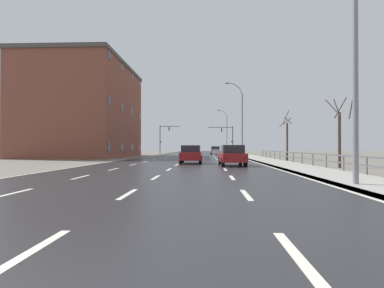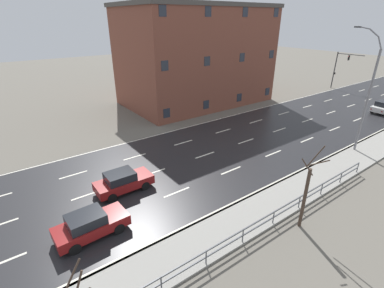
{
  "view_description": "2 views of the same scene",
  "coord_description": "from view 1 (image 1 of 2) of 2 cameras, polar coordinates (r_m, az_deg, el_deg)",
  "views": [
    {
      "loc": [
        2.34,
        -2.32,
        1.42
      ],
      "look_at": [
        -0.78,
        68.23,
        2.08
      ],
      "focal_mm": 30.94,
      "sensor_mm": 36.0,
      "label": 1
    },
    {
      "loc": [
        17.89,
        19.88,
        11.61
      ],
      "look_at": [
        0.0,
        32.92,
        1.55
      ],
      "focal_mm": 26.07,
      "sensor_mm": 36.0,
      "label": 2
    }
  ],
  "objects": [
    {
      "name": "street_lamp_midground",
      "position": [
        49.38,
        8.47,
        4.05
      ],
      "size": [
        2.61,
        0.24,
        10.99
      ],
      "color": "slate",
      "rests_on": "ground"
    },
    {
      "name": "brick_building",
      "position": [
        50.56,
        -17.96,
        5.46
      ],
      "size": [
        12.58,
        20.62,
        13.34
      ],
      "color": "brown",
      "rests_on": "ground"
    },
    {
      "name": "ground_plane",
      "position": [
        50.4,
        -0.13,
        -2.22
      ],
      "size": [
        160.0,
        160.0,
        0.12
      ],
      "color": "#666056"
    },
    {
      "name": "sidewalk_right",
      "position": [
        62.63,
        8.11,
        -1.78
      ],
      "size": [
        3.0,
        120.0,
        0.12
      ],
      "color": "gray",
      "rests_on": "ground"
    },
    {
      "name": "road_asphalt_strip",
      "position": [
        62.37,
        0.38,
        -1.83
      ],
      "size": [
        14.0,
        120.0,
        0.03
      ],
      "color": "#232326",
      "rests_on": "ground"
    },
    {
      "name": "street_lamp_distant",
      "position": [
        86.26,
        5.93,
        2.12
      ],
      "size": [
        2.48,
        0.24,
        11.06
      ],
      "color": "slate",
      "rests_on": "ground"
    },
    {
      "name": "traffic_signal_right",
      "position": [
        70.86,
        6.23,
        1.48
      ],
      "size": [
        5.3,
        0.36,
        5.89
      ],
      "color": "#38383A",
      "rests_on": "ground"
    },
    {
      "name": "car_mid_centre",
      "position": [
        25.0,
        6.93,
        -1.94
      ],
      "size": [
        1.97,
        4.17,
        1.57
      ],
      "rotation": [
        0.0,
        0.0,
        0.04
      ],
      "color": "maroon",
      "rests_on": "ground"
    },
    {
      "name": "guardrail",
      "position": [
        27.39,
        18.46,
        -2.0
      ],
      "size": [
        0.07,
        36.81,
        1.0
      ],
      "color": "#515459",
      "rests_on": "ground"
    },
    {
      "name": "car_far_right",
      "position": [
        63.97,
        4.08,
        -1.09
      ],
      "size": [
        2.0,
        4.19,
        1.57
      ],
      "rotation": [
        0.0,
        0.0,
        -0.05
      ],
      "color": "silver",
      "rests_on": "ground"
    },
    {
      "name": "bare_tree_mid",
      "position": [
        36.49,
        16.07,
        0.82
      ],
      "size": [
        1.33,
        1.13,
        5.4
      ],
      "color": "#423328",
      "rests_on": "ground"
    },
    {
      "name": "bare_tree_near",
      "position": [
        24.65,
        24.1,
        1.49
      ],
      "size": [
        1.77,
        1.53,
        4.85
      ],
      "color": "#423328",
      "rests_on": "ground"
    },
    {
      "name": "street_lamp_foreground",
      "position": [
        13.54,
        25.63,
        16.73
      ],
      "size": [
        2.66,
        0.24,
        11.12
      ],
      "color": "slate",
      "rests_on": "ground"
    },
    {
      "name": "traffic_signal_left",
      "position": [
        72.91,
        -4.93,
        1.53
      ],
      "size": [
        4.55,
        0.36,
        6.24
      ],
      "color": "#38383A",
      "rests_on": "ground"
    },
    {
      "name": "car_near_right",
      "position": [
        28.37,
        -0.17,
        -1.78
      ],
      "size": [
        1.84,
        4.1,
        1.57
      ],
      "rotation": [
        0.0,
        0.0,
        0.0
      ],
      "color": "maroon",
      "rests_on": "ground"
    }
  ]
}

